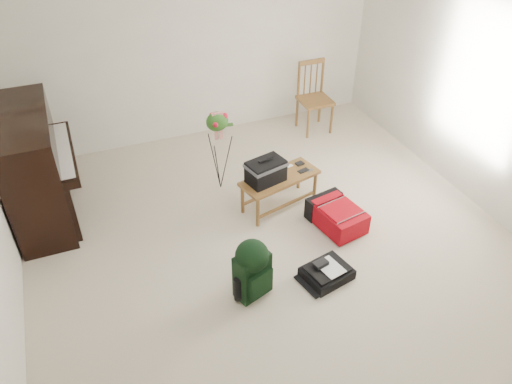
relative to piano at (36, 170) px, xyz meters
name	(u,v)px	position (x,y,z in m)	size (l,w,h in m)	color
floor	(279,253)	(2.19, -1.60, -0.60)	(5.00, 5.50, 0.01)	beige
ceiling	(288,9)	(2.19, -1.60, 1.90)	(5.00, 5.50, 0.01)	white
wall_back	(196,48)	(2.19, 1.15, 0.65)	(5.00, 0.04, 2.50)	white
wall_right	(500,104)	(4.69, -1.60, 0.65)	(0.04, 5.50, 2.50)	white
piano	(36,170)	(0.00, 0.00, 0.00)	(0.71, 1.50, 1.25)	black
bench	(269,172)	(2.39, -0.85, -0.10)	(0.98, 0.58, 0.71)	brown
dining_chair	(314,98)	(3.71, 0.64, -0.12)	(0.44, 0.44, 0.99)	brown
red_suitcase	(335,213)	(2.95, -1.39, -0.46)	(0.52, 0.69, 0.27)	#AF0716
black_duffel	(327,272)	(2.48, -2.09, -0.53)	(0.51, 0.45, 0.19)	black
green_backpack	(252,267)	(1.72, -2.01, -0.25)	(0.37, 0.34, 0.64)	black
flower_stand	(219,151)	(1.99, -0.26, -0.08)	(0.35, 0.35, 1.06)	black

